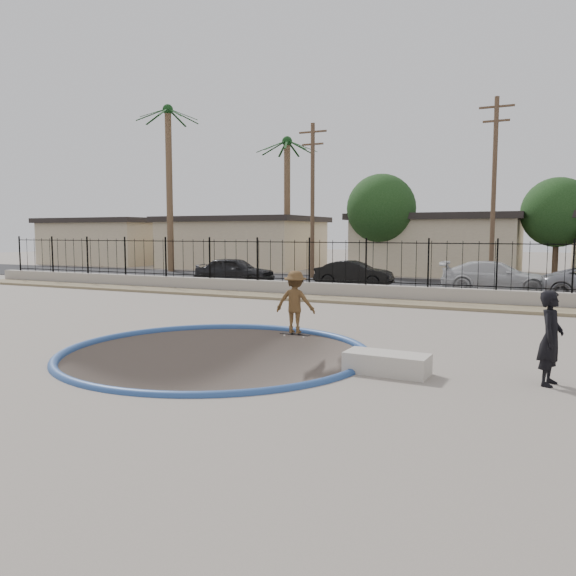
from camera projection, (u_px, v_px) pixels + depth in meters
The scene contains 23 objects.
ground at pixel (377, 320), 24.52m from camera, with size 120.00×120.00×2.20m, color slate.
bowl_pit at pixel (216, 353), 12.70m from camera, with size 6.84×6.84×1.80m, color #4E443C, non-canonical shape.
coping_ring at pixel (216, 353), 12.70m from camera, with size 7.04×7.04×0.20m, color #294986.
rock_strip at pixel (357, 301), 21.88m from camera, with size 42.00×1.60×0.11m, color #978663.
retaining_wall at pixel (366, 292), 22.85m from camera, with size 42.00×0.45×0.60m, color #9F998C.
fence at pixel (366, 262), 22.73m from camera, with size 40.00×0.04×1.80m.
street at pixel (405, 285), 28.91m from camera, with size 90.00×8.00×0.04m, color black.
house_west_far at pixel (114, 241), 49.11m from camera, with size 10.60×8.60×3.90m.
house_west at pixel (243, 242), 43.62m from camera, with size 11.60×8.60×3.90m.
house_center at pixel (439, 243), 37.27m from camera, with size 10.60×8.60×3.90m.
palm_left at pixel (169, 155), 38.01m from camera, with size 2.30×2.30×11.30m.
palm_mid at pixel (287, 175), 38.78m from camera, with size 2.30×2.30×9.30m.
utility_pole_left at pixel (313, 198), 32.78m from camera, with size 1.70×0.24×9.00m.
utility_pole_mid at pixel (494, 188), 28.53m from camera, with size 1.70×0.24×9.50m.
street_tree_left at pixel (381, 209), 35.17m from camera, with size 4.32×4.32×6.36m.
street_tree_mid at pixel (557, 213), 31.87m from camera, with size 3.96×3.96×5.83m.
skater at pixel (295, 306), 14.62m from camera, with size 1.05×0.60×1.63m, color brown.
skateboard at pixel (295, 334), 14.70m from camera, with size 0.82×0.22×0.07m.
videographer at pixel (551, 338), 9.94m from camera, with size 0.62×0.41×1.70m, color black.
concrete_ledge at pixel (387, 363), 10.83m from camera, with size 1.60×0.70×0.40m, color #B5AEA1.
car_a at pixel (235, 271), 28.97m from camera, with size 1.66×4.12×1.40m, color black.
car_b at pixel (354, 274), 27.92m from camera, with size 1.34×3.84×1.27m, color black.
car_c at pixel (496, 277), 25.10m from camera, with size 1.94×4.78×1.39m, color silver.
Camera 1 is at (6.79, -11.61, 2.72)m, focal length 35.00 mm.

